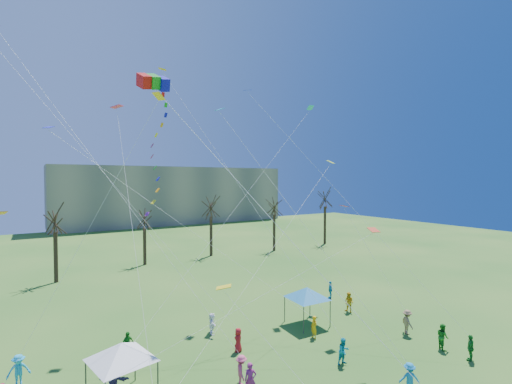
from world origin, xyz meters
TOP-DOWN VIEW (x-y plane):
  - distant_building at (22.00, 82.00)m, footprint 60.00×14.00m
  - bare_tree_row at (3.69, 36.04)m, footprint 70.24×8.66m
  - big_box_kite at (-4.13, 9.01)m, footprint 5.15×7.65m
  - canopy_tent_white at (-6.84, 7.61)m, footprint 4.10×4.10m
  - canopy_tent_blue at (7.99, 10.10)m, footprint 4.00×4.00m
  - festival_crowd at (0.37, 6.21)m, footprint 26.97×14.83m
  - small_kites_aloft at (0.03, 11.70)m, footprint 28.76×18.57m

SIDE VIEW (x-z plane):
  - festival_crowd at x=0.37m, z-range -0.06..1.78m
  - canopy_tent_blue at x=7.99m, z-range 1.04..4.05m
  - canopy_tent_white at x=-6.84m, z-range 1.09..4.22m
  - bare_tree_row at x=3.69m, z-range 1.49..12.16m
  - distant_building at x=22.00m, z-range 0.00..15.00m
  - big_box_kite at x=-4.13m, z-range 2.29..24.03m
  - small_kites_aloft at x=0.03m, z-range -1.86..29.33m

